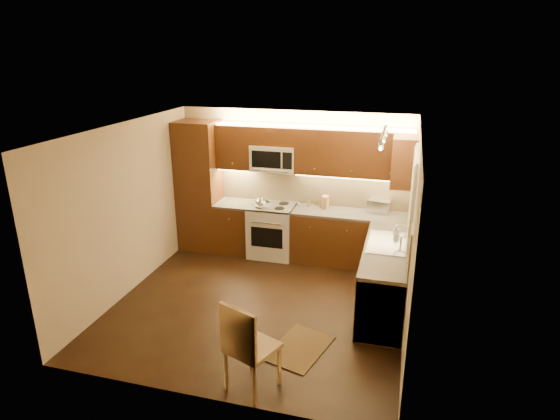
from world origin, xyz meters
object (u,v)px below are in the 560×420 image
(kettle, at_px, (261,202))
(soap_bottle, at_px, (396,230))
(stove, at_px, (272,230))
(toaster_oven, at_px, (379,206))
(dining_chair, at_px, (252,345))
(knife_block, at_px, (325,202))
(microwave, at_px, (274,158))
(sink, at_px, (388,238))

(kettle, relative_size, soap_bottle, 1.21)
(stove, height_order, toaster_oven, toaster_oven)
(stove, bearing_deg, dining_chair, -77.23)
(dining_chair, bearing_deg, kettle, 128.11)
(knife_block, bearing_deg, kettle, -156.21)
(soap_bottle, bearing_deg, microwave, 141.47)
(soap_bottle, bearing_deg, kettle, 149.93)
(stove, bearing_deg, toaster_oven, 6.15)
(stove, height_order, sink, sink)
(soap_bottle, xyz_separation_m, dining_chair, (-1.34, -2.55, -0.46))
(toaster_oven, bearing_deg, knife_block, -168.40)
(kettle, distance_m, toaster_oven, 1.97)
(sink, distance_m, toaster_oven, 1.33)
(kettle, xyz_separation_m, dining_chair, (0.91, -3.20, -0.50))
(knife_block, distance_m, dining_chair, 3.57)
(dining_chair, bearing_deg, soap_bottle, 84.50)
(stove, relative_size, knife_block, 4.36)
(microwave, xyz_separation_m, soap_bottle, (2.11, -0.96, -0.73))
(microwave, xyz_separation_m, knife_block, (0.89, 0.02, -0.71))
(kettle, distance_m, knife_block, 1.09)
(sink, relative_size, soap_bottle, 4.76)
(microwave, bearing_deg, knife_block, 1.58)
(microwave, height_order, toaster_oven, microwave)
(sink, height_order, dining_chair, dining_chair)
(kettle, bearing_deg, knife_block, 15.59)
(knife_block, bearing_deg, microwave, -172.74)
(soap_bottle, distance_m, dining_chair, 2.91)
(toaster_oven, bearing_deg, sink, -71.54)
(kettle, distance_m, dining_chair, 3.36)
(toaster_oven, xyz_separation_m, knife_block, (-0.90, -0.03, -0.00))
(kettle, relative_size, dining_chair, 0.21)
(toaster_oven, distance_m, dining_chair, 3.74)
(stove, bearing_deg, kettle, -128.58)
(microwave, relative_size, sink, 0.88)
(stove, relative_size, soap_bottle, 5.09)
(stove, relative_size, toaster_oven, 2.58)
(stove, distance_m, microwave, 1.27)
(knife_block, height_order, dining_chair, knife_block)
(soap_bottle, relative_size, dining_chair, 0.17)
(stove, xyz_separation_m, soap_bottle, (2.11, -0.83, 0.53))
(kettle, bearing_deg, sink, -26.37)
(stove, height_order, kettle, kettle)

